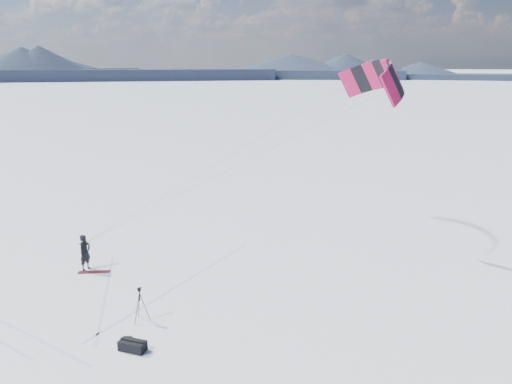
% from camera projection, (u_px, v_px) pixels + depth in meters
% --- Properties ---
extents(ground, '(1800.00, 1800.00, 0.00)m').
position_uv_depth(ground, '(101.00, 313.00, 20.26)').
color(ground, white).
extents(horizon_hills, '(704.47, 706.88, 8.59)m').
position_uv_depth(horizon_hills, '(94.00, 232.00, 19.39)').
color(horizon_hills, black).
rests_on(horizon_hills, ground).
extents(snow_tracks, '(13.93, 9.84, 0.01)m').
position_uv_depth(snow_tracks, '(59.00, 307.00, 20.71)').
color(snow_tracks, '#AAB6D6').
rests_on(snow_tracks, ground).
extents(snowkiter, '(0.57, 0.74, 1.79)m').
position_uv_depth(snowkiter, '(87.00, 269.00, 24.50)').
color(snowkiter, black).
rests_on(snowkiter, ground).
extents(snowboard, '(1.54, 0.71, 0.04)m').
position_uv_depth(snowboard, '(94.00, 272.00, 24.16)').
color(snowboard, maroon).
rests_on(snowboard, ground).
extents(tripod, '(0.63, 0.65, 1.40)m').
position_uv_depth(tripod, '(140.00, 299.00, 19.43)').
color(tripod, black).
rests_on(tripod, ground).
extents(gear_bag_a, '(1.01, 0.58, 0.43)m').
position_uv_depth(gear_bag_a, '(133.00, 346.00, 17.55)').
color(gear_bag_a, black).
rests_on(gear_bag_a, ground).
extents(gear_bag_b, '(0.68, 0.58, 0.28)m').
position_uv_depth(gear_bag_b, '(132.00, 343.00, 17.85)').
color(gear_bag_b, black).
rests_on(gear_bag_b, ground).
extents(power_kite, '(15.00, 7.38, 8.69)m').
position_uv_depth(power_kite, '(379.00, 80.00, 23.78)').
color(power_kite, '#BF134A').
rests_on(power_kite, ground).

